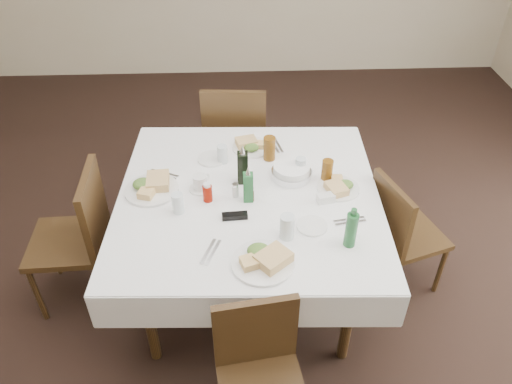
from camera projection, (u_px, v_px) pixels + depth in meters
ground_plane at (252, 311)px, 3.13m from camera, size 7.00×7.00×0.00m
room_shell at (250, 48)px, 2.07m from camera, size 6.04×7.04×2.80m
dining_table at (249, 204)px, 2.87m from camera, size 1.54×1.54×0.76m
chair_north at (235, 134)px, 3.73m from camera, size 0.49×0.49×0.96m
chair_south at (259, 368)px, 2.29m from camera, size 0.44×0.44×0.82m
chair_east at (399, 230)px, 3.02m from camera, size 0.49×0.49×0.83m
chair_west at (80, 232)px, 2.93m from camera, size 0.45×0.45×0.93m
meal_north at (251, 146)px, 3.19m from camera, size 0.25×0.25×0.05m
meal_south at (264, 259)px, 2.39m from camera, size 0.31×0.31×0.07m
meal_east at (339, 187)px, 2.85m from camera, size 0.24×0.24×0.05m
meal_west at (152, 186)px, 2.84m from camera, size 0.31×0.31×0.07m
side_plate_a at (212, 159)px, 3.10m from camera, size 0.18×0.18×0.01m
side_plate_b at (312, 226)px, 2.61m from camera, size 0.16×0.16×0.01m
water_n at (222, 154)px, 3.05m from camera, size 0.06×0.06×0.12m
water_s at (287, 227)px, 2.51m from camera, size 0.07×0.07×0.14m
water_e at (300, 167)px, 2.94m from camera, size 0.06×0.06×0.11m
water_w at (178, 203)px, 2.67m from camera, size 0.06×0.06×0.12m
iced_tea_a at (269, 148)px, 3.06m from camera, size 0.07×0.07×0.15m
iced_tea_b at (327, 171)px, 2.89m from camera, size 0.07×0.07×0.14m
bread_basket at (291, 172)px, 2.94m from camera, size 0.24×0.24×0.08m
oil_cruet_dark at (243, 166)px, 2.85m from camera, size 0.06×0.06×0.25m
oil_cruet_green at (248, 186)px, 2.73m from camera, size 0.05×0.05×0.23m
ketchup_bottle at (207, 193)px, 2.75m from camera, size 0.05×0.05×0.12m
salt_shaker at (236, 190)px, 2.79m from camera, size 0.04×0.04×0.09m
pepper_shaker at (251, 194)px, 2.76m from camera, size 0.04×0.04×0.09m
coffee_mug at (200, 183)px, 2.84m from camera, size 0.13×0.13×0.09m
sunglasses at (235, 216)px, 2.66m from camera, size 0.14×0.05×0.03m
green_bottle at (351, 229)px, 2.45m from camera, size 0.06×0.06×0.23m
sugar_caddy at (326, 198)px, 2.76m from camera, size 0.10×0.07×0.05m
cutlery_n at (277, 146)px, 3.22m from camera, size 0.08×0.17×0.01m
cutlery_s at (211, 252)px, 2.46m from camera, size 0.10×0.18×0.01m
cutlery_e at (350, 221)px, 2.64m from camera, size 0.18×0.07×0.01m
cutlery_w at (164, 175)px, 2.97m from camera, size 0.19×0.12×0.01m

